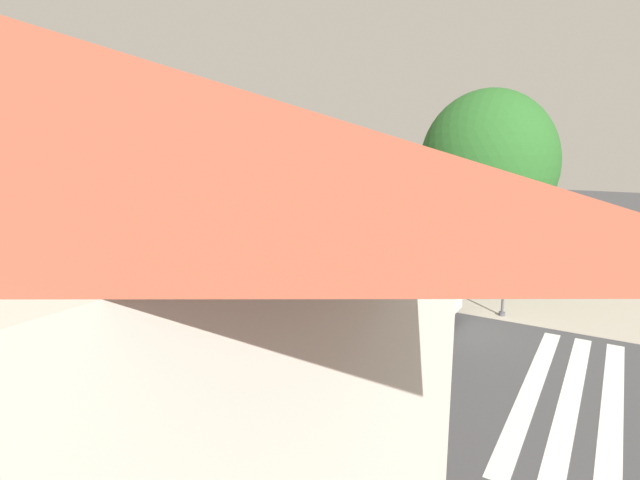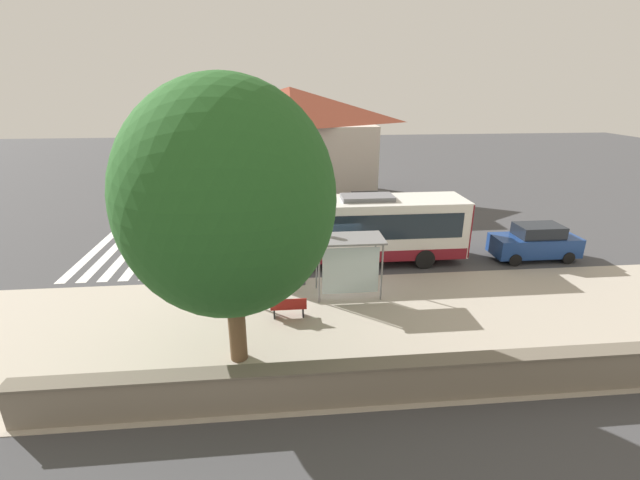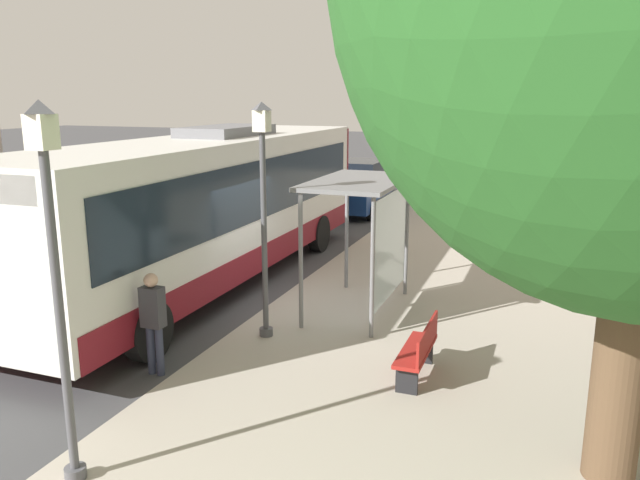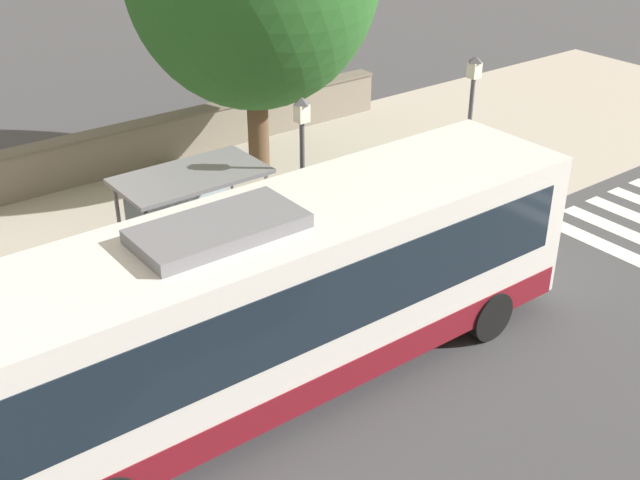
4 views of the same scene
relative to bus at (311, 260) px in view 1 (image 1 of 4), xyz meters
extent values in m
plane|color=#424244|center=(-1.89, 0.93, -1.83)|extent=(120.00, 120.00, 0.00)
cube|color=#ADA393|center=(-6.39, 0.93, -1.82)|extent=(9.00, 44.00, 0.02)
cube|color=silver|center=(3.11, 9.08, -1.82)|extent=(9.00, 0.50, 0.01)
cube|color=silver|center=(3.11, 10.03, -1.82)|extent=(9.00, 0.50, 0.01)
cube|color=silver|center=(3.11, 10.98, -1.82)|extent=(9.00, 0.50, 0.01)
cube|color=slate|center=(-10.44, 0.93, -1.21)|extent=(0.50, 20.00, 1.23)
cube|color=#685F52|center=(-10.44, 0.93, -0.56)|extent=(0.60, 20.00, 0.08)
cube|color=silver|center=(0.00, 0.02, 0.05)|extent=(2.61, 11.78, 2.85)
cube|color=black|center=(0.00, 0.02, 0.42)|extent=(2.65, 10.84, 1.25)
cube|color=maroon|center=(0.00, 0.02, -1.09)|extent=(2.65, 11.54, 0.57)
cube|color=maroon|center=(0.00, -5.84, 0.05)|extent=(2.65, 0.06, 2.74)
cube|color=black|center=(0.00, 5.87, 1.19)|extent=(1.96, 0.08, 0.40)
cube|color=slate|center=(0.00, -0.87, 1.58)|extent=(1.31, 2.59, 0.22)
cylinder|color=black|center=(-1.23, 4.14, -1.33)|extent=(0.30, 1.00, 1.00)
cylinder|color=black|center=(1.23, 4.14, -1.33)|extent=(0.30, 1.00, 1.00)
cylinder|color=black|center=(-1.23, -3.63, -1.33)|extent=(0.30, 1.00, 1.00)
cylinder|color=black|center=(1.23, -3.63, -1.33)|extent=(0.30, 1.00, 1.00)
cylinder|color=slate|center=(-2.99, -0.69, -0.55)|extent=(0.08, 0.08, 2.56)
cylinder|color=slate|center=(-2.99, 1.95, -0.55)|extent=(0.08, 0.08, 2.56)
cylinder|color=slate|center=(-4.33, -0.69, -0.55)|extent=(0.08, 0.08, 2.56)
cylinder|color=slate|center=(-4.33, 1.95, -0.55)|extent=(0.08, 0.08, 2.56)
cube|color=slate|center=(-3.66, 0.63, 0.77)|extent=(1.64, 2.94, 0.08)
cube|color=silver|center=(-4.31, 0.63, -0.42)|extent=(0.03, 2.38, 2.05)
cylinder|color=#2D3347|center=(-1.71, 4.53, -1.44)|extent=(0.12, 0.12, 0.78)
cylinder|color=#2D3347|center=(-1.55, 4.53, -1.44)|extent=(0.12, 0.12, 0.78)
cube|color=#333338|center=(-1.63, 4.53, -0.73)|extent=(0.34, 0.22, 0.63)
sphere|color=tan|center=(-1.63, 4.53, -0.31)|extent=(0.22, 0.22, 0.22)
cube|color=maroon|center=(-5.40, 3.27, -1.38)|extent=(0.40, 1.42, 0.06)
cube|color=maroon|center=(-5.57, 3.27, -1.15)|extent=(0.04, 1.42, 0.40)
cube|color=black|center=(-5.40, 2.70, -1.60)|extent=(0.32, 0.06, 0.45)
cube|color=black|center=(-5.40, 3.84, -1.60)|extent=(0.32, 0.06, 0.45)
cylinder|color=#4C4C51|center=(-2.39, 7.16, -1.75)|extent=(0.24, 0.24, 0.16)
cylinder|color=#4C4C51|center=(-2.39, 7.16, 0.02)|extent=(0.10, 0.10, 3.69)
cube|color=silver|center=(-2.39, 7.16, 2.04)|extent=(0.24, 0.24, 0.35)
pyramid|color=#4C4C51|center=(-2.39, 7.16, 2.28)|extent=(0.28, 0.28, 0.14)
cylinder|color=#4C4C51|center=(-2.55, 2.54, -1.75)|extent=(0.24, 0.24, 0.16)
cylinder|color=#4C4C51|center=(-2.55, 2.54, -0.02)|extent=(0.10, 0.10, 3.62)
cube|color=silver|center=(-2.55, 2.54, 1.97)|extent=(0.24, 0.24, 0.35)
pyramid|color=#4C4C51|center=(-2.55, 2.54, 2.21)|extent=(0.28, 0.28, 0.14)
cylinder|color=brown|center=(-7.98, 5.00, 0.06)|extent=(0.57, 0.57, 3.77)
ellipsoid|color=#265B23|center=(-7.98, 5.00, 3.72)|extent=(6.43, 6.43, 7.08)
cube|color=navy|center=(-0.56, -9.75, -1.06)|extent=(1.72, 4.41, 0.99)
cube|color=black|center=(-0.56, -9.86, -0.25)|extent=(1.47, 2.29, 0.62)
cylinder|color=black|center=(-1.37, -8.32, -1.51)|extent=(0.22, 0.64, 0.64)
cylinder|color=black|center=(0.25, -8.32, -1.51)|extent=(0.22, 0.64, 0.64)
cylinder|color=black|center=(-1.37, -11.18, -1.51)|extent=(0.22, 0.64, 0.64)
cylinder|color=black|center=(0.25, -11.18, -1.51)|extent=(0.22, 0.64, 0.64)
cube|color=black|center=(6.49, -2.29, -1.03)|extent=(1.81, 4.34, 1.05)
cube|color=black|center=(6.49, -2.40, -0.18)|extent=(1.54, 2.25, 0.65)
cylinder|color=black|center=(5.64, -0.88, -1.51)|extent=(0.22, 0.64, 0.64)
cylinder|color=black|center=(7.34, -0.88, -1.51)|extent=(0.22, 0.64, 0.64)
cylinder|color=black|center=(5.64, -3.70, -1.51)|extent=(0.22, 0.64, 0.64)
cylinder|color=black|center=(7.34, -3.70, -1.51)|extent=(0.22, 0.64, 0.64)
camera|label=1|loc=(16.87, 10.65, 4.73)|focal=28.00mm
camera|label=2|loc=(-20.39, 3.44, 6.89)|focal=24.00mm
camera|label=3|loc=(-7.15, 12.00, 2.39)|focal=35.00mm
camera|label=4|loc=(9.41, -6.11, 7.11)|focal=45.00mm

